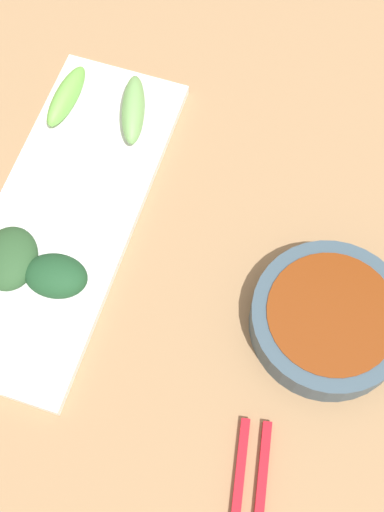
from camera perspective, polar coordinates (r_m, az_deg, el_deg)
tabletop at (r=0.69m, az=-3.25°, el=-1.71°), size 2.10×2.10×0.02m
sauce_bowl at (r=0.65m, az=11.33°, el=-4.77°), size 0.15×0.15×0.04m
serving_plate at (r=0.71m, az=-10.42°, el=3.28°), size 0.14×0.37×0.01m
broccoli_leafy_0 at (r=0.67m, az=-14.80°, el=-0.19°), size 0.07×0.08×0.03m
broccoli_stalk_1 at (r=0.74m, az=-4.86°, el=11.94°), size 0.05×0.09×0.03m
broccoli_stalk_2 at (r=0.76m, az=-10.31°, el=12.84°), size 0.03×0.08×0.03m
broccoli_leafy_3 at (r=0.66m, az=-11.15°, el=-1.62°), size 0.07×0.05×0.03m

